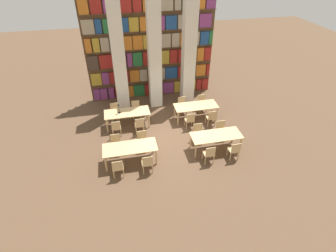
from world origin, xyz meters
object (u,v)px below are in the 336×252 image
chair_13 (182,105)px  reading_table_3 (196,107)px  chair_0 (118,167)px  reading_table_1 (216,137)px  chair_7 (221,129)px  reading_table_2 (127,114)px  chair_5 (198,132)px  chair_12 (190,120)px  chair_9 (115,111)px  chair_3 (142,140)px  chair_4 (209,154)px  chair_15 (202,102)px  desk_lamp_0 (119,107)px  chair_1 (116,144)px  chair_10 (139,125)px  pillar_right (189,49)px  chair_8 (116,128)px  pillar_left (118,54)px  chair_2 (147,163)px  chair_11 (136,109)px  chair_14 (211,117)px  pillar_center (154,51)px  reading_table_0 (130,149)px

chair_13 → reading_table_3: bearing=125.3°
chair_0 → reading_table_1: chair_0 is taller
chair_7 → reading_table_2: (-4.07, 1.88, 0.22)m
chair_5 → chair_12: (-0.09, 1.05, 0.00)m
chair_7 → chair_9: bearing=-29.2°
chair_3 → reading_table_2: (-0.47, 1.89, 0.22)m
chair_4 → chair_9: size_ratio=1.00×
chair_15 → reading_table_2: bearing=8.9°
desk_lamp_0 → chair_1: bearing=-98.9°
reading_table_1 → chair_10: size_ratio=2.49×
chair_7 → reading_table_3: size_ratio=0.40×
chair_4 → chair_7: 1.81m
chair_1 → desk_lamp_0: desk_lamp_0 is taller
chair_3 → chair_10: same height
pillar_right → chair_3: pillar_right is taller
chair_8 → chair_13: 3.72m
chair_12 → pillar_left: bearing=138.7°
chair_5 → chair_2: bearing=30.2°
chair_2 → chair_4: size_ratio=1.00×
reading_table_1 → chair_15: bearing=82.2°
chair_3 → chair_12: (2.42, 1.06, 0.00)m
pillar_right → desk_lamp_0: size_ratio=12.62×
chair_12 → chair_3: bearing=-156.3°
chair_12 → pillar_right: bearing=77.5°
reading_table_2 → chair_11: size_ratio=2.49×
chair_4 → desk_lamp_0: (-3.34, 3.34, 0.63)m
chair_9 → chair_14: 4.81m
pillar_left → chair_15: bearing=-16.0°
chair_2 → chair_5: same height
chair_2 → reading_table_3: chair_2 is taller
chair_7 → chair_0: bearing=17.2°
pillar_center → chair_4: bearing=-75.9°
reading_table_2 → desk_lamp_0: size_ratio=4.52×
pillar_center → pillar_right: size_ratio=1.00×
pillar_right → chair_7: 4.49m
pillar_center → reading_table_0: pillar_center is taller
chair_13 → chair_7: bearing=115.3°
chair_12 → chair_15: 1.81m
pillar_left → chair_11: 2.80m
chair_4 → reading_table_2: size_ratio=0.40×
desk_lamp_0 → chair_12: bearing=-14.6°
reading_table_2 → chair_13: (2.89, 0.62, -0.22)m
chair_2 → chair_3: size_ratio=1.00×
chair_10 → chair_14: 3.48m
reading_table_0 → chair_4: chair_4 is taller
chair_3 → chair_15: same height
reading_table_1 → chair_7: bearing=53.3°
pillar_left → reading_table_0: bearing=-90.5°
chair_12 → chair_0: bearing=-144.7°
pillar_center → chair_5: bearing=-70.6°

